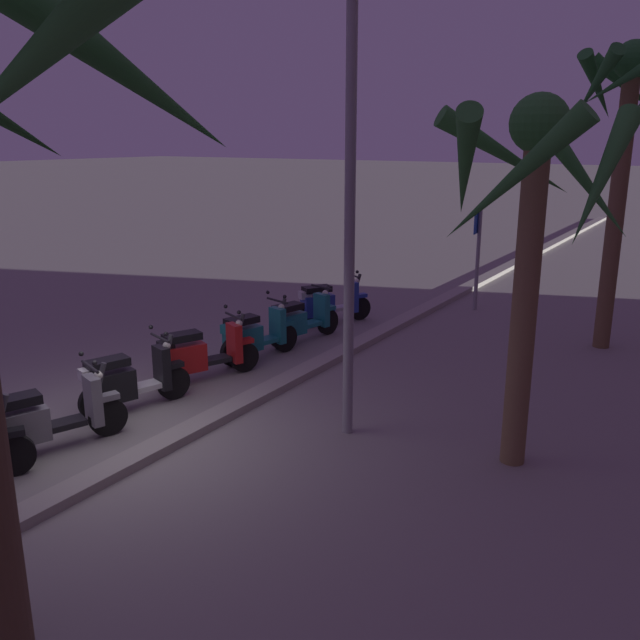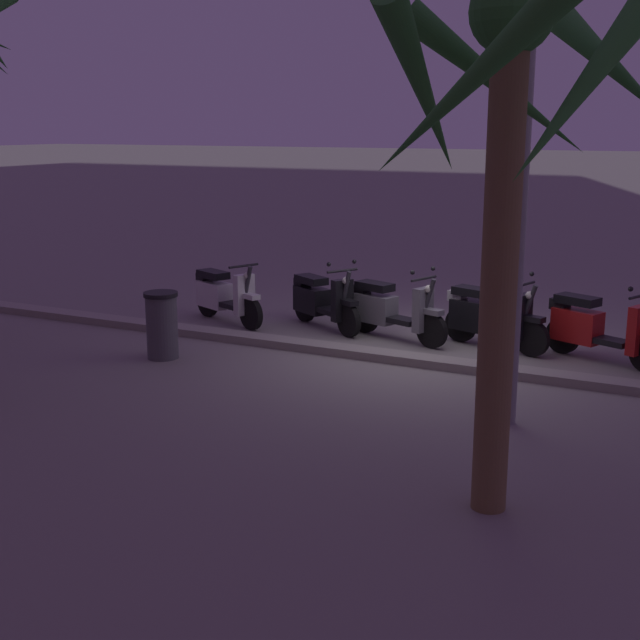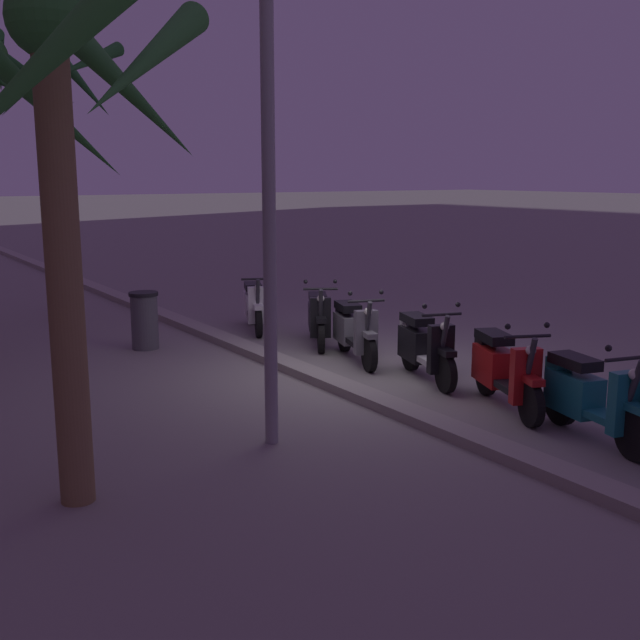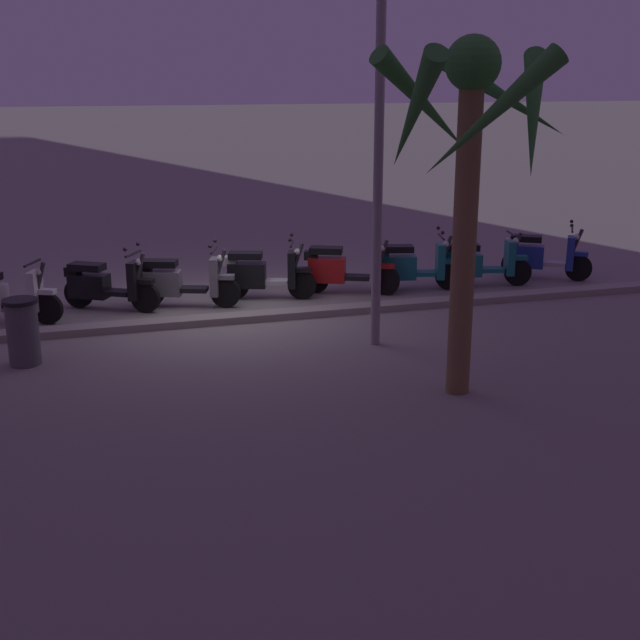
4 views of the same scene
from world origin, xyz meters
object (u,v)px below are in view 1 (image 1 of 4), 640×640
at_px(palm_tree_by_mall_entrance, 628,118).
at_px(scooter_red_second_in_line, 200,354).
at_px(crossing_sign, 478,246).
at_px(scooter_teal_mid_centre, 300,320).
at_px(scooter_grey_gap_after_mid, 44,419).
at_px(scooter_black_far_back, 127,381).
at_px(scooter_teal_mid_rear, 254,336).
at_px(street_lamp, 350,159).
at_px(palm_tree_near_sign, 532,197).
at_px(scooter_blue_mid_front, 329,303).

bearing_deg(palm_tree_by_mall_entrance, scooter_red_second_in_line, -43.36).
bearing_deg(scooter_red_second_in_line, crossing_sign, 162.93).
distance_m(scooter_teal_mid_centre, scooter_grey_gap_after_mid, 5.72).
xyz_separation_m(scooter_red_second_in_line, crossing_sign, (-7.04, 2.16, 1.04)).
bearing_deg(scooter_black_far_back, crossing_sign, 165.57).
relative_size(scooter_teal_mid_centre, scooter_red_second_in_line, 1.04).
bearing_deg(scooter_teal_mid_centre, scooter_teal_mid_rear, -3.27).
bearing_deg(scooter_teal_mid_centre, crossing_sign, 155.32).
bearing_deg(scooter_teal_mid_centre, palm_tree_by_mall_entrance, 119.51).
bearing_deg(palm_tree_by_mall_entrance, scooter_grey_gap_after_mid, -30.99).
xyz_separation_m(scooter_red_second_in_line, scooter_black_far_back, (1.53, -0.04, -0.00)).
bearing_deg(palm_tree_by_mall_entrance, crossing_sign, -115.31).
height_order(scooter_teal_mid_centre, crossing_sign, crossing_sign).
bearing_deg(scooter_teal_mid_rear, scooter_grey_gap_after_mid, 0.13).
bearing_deg(street_lamp, crossing_sign, -173.19).
bearing_deg(scooter_grey_gap_after_mid, street_lamp, 131.30).
bearing_deg(palm_tree_by_mall_entrance, palm_tree_near_sign, -0.60).
distance_m(scooter_blue_mid_front, scooter_teal_mid_rear, 2.82).
relative_size(crossing_sign, palm_tree_by_mall_entrance, 0.43).
bearing_deg(crossing_sign, street_lamp, 6.81).
bearing_deg(palm_tree_by_mall_entrance, scooter_teal_mid_rear, -50.71).
distance_m(scooter_black_far_back, crossing_sign, 8.91).
bearing_deg(scooter_red_second_in_line, palm_tree_by_mall_entrance, 136.64).
bearing_deg(scooter_blue_mid_front, crossing_sign, 142.27).
bearing_deg(scooter_teal_mid_rear, scooter_black_far_back, -2.55).
bearing_deg(crossing_sign, scooter_blue_mid_front, -37.73).
xyz_separation_m(crossing_sign, street_lamp, (7.47, 0.89, 2.15)).
bearing_deg(scooter_black_far_back, scooter_teal_mid_centre, 177.22).
bearing_deg(scooter_black_far_back, scooter_grey_gap_after_mid, 5.24).
distance_m(scooter_teal_mid_centre, street_lamp, 5.32).
distance_m(scooter_teal_mid_centre, scooter_teal_mid_rear, 1.35).
bearing_deg(crossing_sign, scooter_black_far_back, -14.43).
xyz_separation_m(scooter_teal_mid_centre, palm_tree_by_mall_entrance, (-2.89, 5.10, 3.79)).
height_order(scooter_black_far_back, crossing_sign, crossing_sign).
xyz_separation_m(scooter_grey_gap_after_mid, palm_tree_near_sign, (-2.97, 5.11, 2.82)).
height_order(scooter_teal_mid_centre, palm_tree_by_mall_entrance, palm_tree_by_mall_entrance).
bearing_deg(palm_tree_near_sign, crossing_sign, -156.80).
distance_m(scooter_teal_mid_centre, palm_tree_near_sign, 6.39).
xyz_separation_m(scooter_grey_gap_after_mid, crossing_sign, (-10.07, 2.07, 1.05)).
relative_size(scooter_grey_gap_after_mid, street_lamp, 0.30).
bearing_deg(scooter_grey_gap_after_mid, crossing_sign, 168.40).
bearing_deg(street_lamp, scooter_red_second_in_line, -98.04).
bearing_deg(scooter_black_far_back, scooter_red_second_in_line, 178.37).
distance_m(scooter_teal_mid_rear, palm_tree_by_mall_entrance, 7.68).
height_order(scooter_blue_mid_front, street_lamp, street_lamp).
relative_size(scooter_blue_mid_front, scooter_black_far_back, 0.92).
relative_size(scooter_red_second_in_line, crossing_sign, 0.72).
bearing_deg(scooter_blue_mid_front, scooter_red_second_in_line, 1.01).
bearing_deg(scooter_teal_mid_rear, scooter_blue_mid_front, -176.81).
distance_m(scooter_red_second_in_line, palm_tree_near_sign, 5.91).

